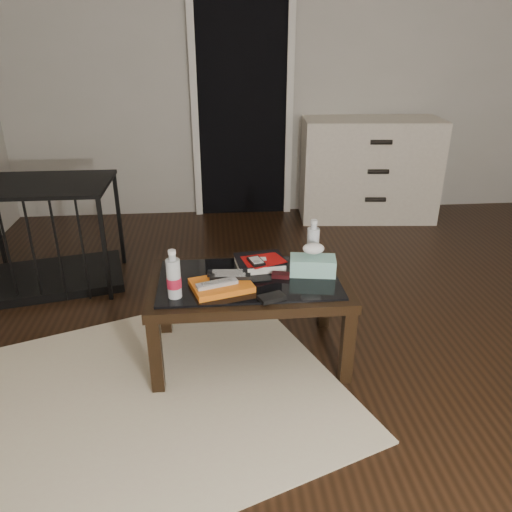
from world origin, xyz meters
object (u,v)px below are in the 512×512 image
Objects in this scene: tissue_box at (313,266)px; textbook at (260,262)px; water_bottle_left at (173,274)px; water_bottle_right at (313,241)px; dresser at (369,170)px; pet_crate at (50,252)px; coffee_table at (249,289)px.

textbook is at bearing 166.85° from tissue_box.
water_bottle_right is at bearing 24.63° from water_bottle_left.
dresser reaches higher than water_bottle_right.
textbook is at bearing -116.41° from dresser.
dresser is at bearing 75.15° from tissue_box.
dresser is at bearing 54.40° from water_bottle_left.
water_bottle_left is 0.79m from water_bottle_right.
textbook is (-1.18, -1.95, 0.03)m from dresser.
water_bottle_right is (0.29, 0.04, 0.10)m from textbook.
textbook is 1.09× the size of tissue_box.
tissue_box is at bearing -42.82° from pet_crate.
tissue_box is at bearing -29.15° from textbook.
pet_crate is at bearing 143.04° from coffee_table.
water_bottle_left is (0.92, -1.12, 0.35)m from pet_crate.
textbook is at bearing 34.30° from water_bottle_left.
pet_crate is at bearing 129.43° from water_bottle_left.
dresser reaches higher than pet_crate.
textbook is 1.05× the size of water_bottle_right.
water_bottle_right is at bearing 0.38° from textbook.
pet_crate reaches higher than water_bottle_left.
textbook reaches higher than coffee_table.
pet_crate reaches higher than textbook.
water_bottle_right is at bearing 88.70° from tissue_box.
water_bottle_right is (0.36, 0.17, 0.18)m from coffee_table.
coffee_table is 2.43m from dresser.
water_bottle_right is (-0.89, -1.92, 0.13)m from dresser.
pet_crate is 1.85m from water_bottle_right.
pet_crate is at bearing -151.39° from dresser.
water_bottle_right is at bearing 25.46° from coffee_table.
water_bottle_left reaches higher than textbook.
textbook is 0.53m from water_bottle_left.
coffee_table is at bearing -154.54° from water_bottle_right.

